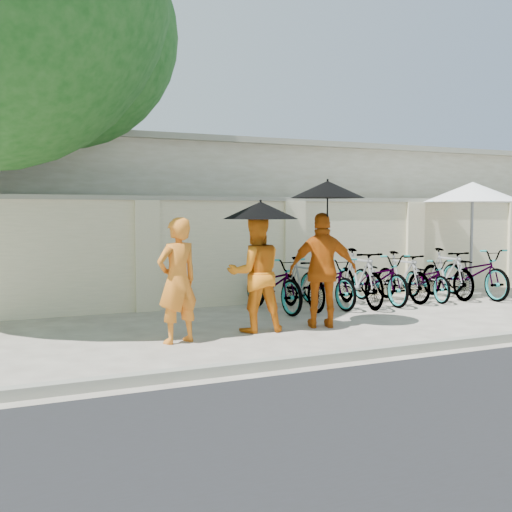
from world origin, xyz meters
name	(u,v)px	position (x,y,z in m)	size (l,w,h in m)	color
ground	(274,336)	(0.00, 0.00, 0.00)	(80.00, 80.00, 0.00)	#BDB4A3
kerb	(338,357)	(0.00, -1.70, 0.06)	(40.00, 0.16, 0.12)	gray
compound_wall	(245,252)	(1.00, 3.20, 1.00)	(20.00, 0.30, 2.00)	beige
building_behind	(219,219)	(2.00, 7.00, 1.60)	(14.00, 6.00, 3.20)	silver
monk_left	(177,280)	(-1.38, 0.17, 0.86)	(0.63, 0.41, 1.72)	orange
monk_center	(255,274)	(-0.07, 0.46, 0.87)	(0.85, 0.66, 1.75)	orange
parasol_center	(261,210)	(-0.02, 0.38, 1.81)	(1.12, 1.12, 0.95)	black
monk_right	(323,270)	(1.02, 0.33, 0.89)	(1.04, 0.43, 1.78)	#C3550E
parasol_right	(328,189)	(1.04, 0.25, 2.13)	(1.14, 1.14, 1.25)	black
patio_umbrella	(473,193)	(5.67, 2.04, 2.17)	(2.10, 2.10, 2.41)	gray
bike_0	(274,284)	(1.05, 2.07, 0.50)	(0.66, 1.89, 0.99)	slate
bike_1	(303,284)	(1.63, 2.03, 0.48)	(0.45, 1.59, 0.96)	slate
bike_2	(327,282)	(2.20, 2.11, 0.47)	(0.63, 1.80, 0.95)	slate
bike_3	(360,278)	(2.78, 1.90, 0.55)	(0.51, 1.82, 1.09)	slate
bike_4	(380,278)	(3.36, 2.05, 0.49)	(0.65, 1.88, 0.99)	slate
bike_5	(402,277)	(3.93, 2.10, 0.50)	(0.47, 1.66, 1.00)	slate
bike_6	(427,279)	(4.51, 2.03, 0.43)	(0.57, 1.62, 0.85)	slate
bike_7	(447,273)	(5.09, 2.10, 0.52)	(0.49, 1.72, 1.03)	slate
bike_8	(475,273)	(5.66, 1.91, 0.52)	(0.69, 1.98, 1.04)	slate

